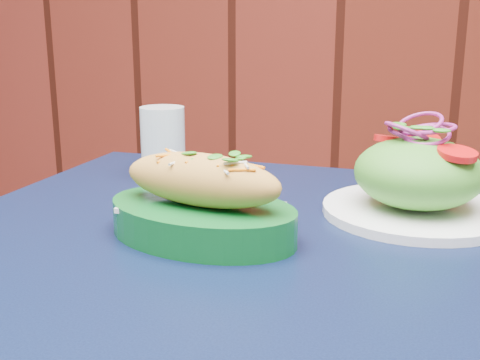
% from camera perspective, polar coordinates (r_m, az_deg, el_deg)
% --- Properties ---
extents(cafe_table, '(0.81, 0.81, 0.75)m').
position_cam_1_polar(cafe_table, '(0.73, 0.69, -12.49)').
color(cafe_table, black).
rests_on(cafe_table, ground).
extents(banh_mi_basket, '(0.26, 0.19, 0.11)m').
position_cam_1_polar(banh_mi_basket, '(0.70, -3.64, -2.17)').
color(banh_mi_basket, '#0B571F').
rests_on(banh_mi_basket, cafe_table).
extents(salad_plate, '(0.24, 0.24, 0.13)m').
position_cam_1_polar(salad_plate, '(0.81, 16.51, 0.09)').
color(salad_plate, white).
rests_on(salad_plate, cafe_table).
extents(water_glass, '(0.07, 0.07, 0.12)m').
position_cam_1_polar(water_glass, '(0.98, -7.31, 3.54)').
color(water_glass, silver).
rests_on(water_glass, cafe_table).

